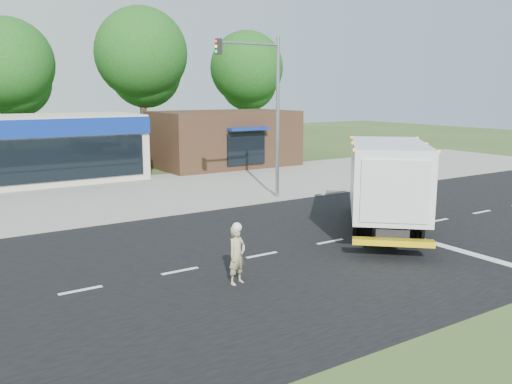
{
  "coord_description": "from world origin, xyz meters",
  "views": [
    {
      "loc": [
        -12.67,
        -14.5,
        5.41
      ],
      "look_at": [
        -1.81,
        2.18,
        1.7
      ],
      "focal_mm": 38.0,
      "sensor_mm": 36.0,
      "label": 1
    }
  ],
  "objects": [
    {
      "name": "ground",
      "position": [
        0.0,
        0.0,
        0.0
      ],
      "size": [
        120.0,
        120.0,
        0.0
      ],
      "primitive_type": "plane",
      "color": "#385123",
      "rests_on": "ground"
    },
    {
      "name": "road_asphalt",
      "position": [
        0.0,
        0.0,
        0.0
      ],
      "size": [
        60.0,
        14.0,
        0.02
      ],
      "primitive_type": "cube",
      "color": "black",
      "rests_on": "ground"
    },
    {
      "name": "sidewalk",
      "position": [
        0.0,
        8.2,
        0.06
      ],
      "size": [
        60.0,
        2.4,
        0.12
      ],
      "primitive_type": "cube",
      "color": "gray",
      "rests_on": "ground"
    },
    {
      "name": "parking_apron",
      "position": [
        0.0,
        14.0,
        0.01
      ],
      "size": [
        60.0,
        9.0,
        0.02
      ],
      "primitive_type": "cube",
      "color": "gray",
      "rests_on": "ground"
    },
    {
      "name": "lane_markings",
      "position": [
        1.35,
        -1.35,
        0.02
      ],
      "size": [
        55.2,
        7.0,
        0.01
      ],
      "color": "silver",
      "rests_on": "road_asphalt"
    },
    {
      "name": "ems_box_truck",
      "position": [
        2.85,
        0.11,
        2.06
      ],
      "size": [
        7.22,
        7.64,
        3.57
      ],
      "rotation": [
        0.0,
        0.0,
        0.84
      ],
      "color": "black",
      "rests_on": "ground"
    },
    {
      "name": "emergency_worker",
      "position": [
        -5.08,
        -1.87,
        0.88
      ],
      "size": [
        0.71,
        0.56,
        1.8
      ],
      "rotation": [
        0.0,
        0.0,
        0.29
      ],
      "color": "tan",
      "rests_on": "ground"
    },
    {
      "name": "brown_storefront",
      "position": [
        7.0,
        19.98,
        2.0
      ],
      "size": [
        10.0,
        6.7,
        4.0
      ],
      "color": "#382316",
      "rests_on": "ground"
    },
    {
      "name": "traffic_signal_pole",
      "position": [
        2.35,
        7.6,
        4.92
      ],
      "size": [
        3.51,
        0.25,
        8.0
      ],
      "color": "gray",
      "rests_on": "ground"
    },
    {
      "name": "background_trees",
      "position": [
        -0.85,
        28.16,
        7.38
      ],
      "size": [
        36.77,
        7.39,
        12.1
      ],
      "color": "#332114",
      "rests_on": "ground"
    }
  ]
}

